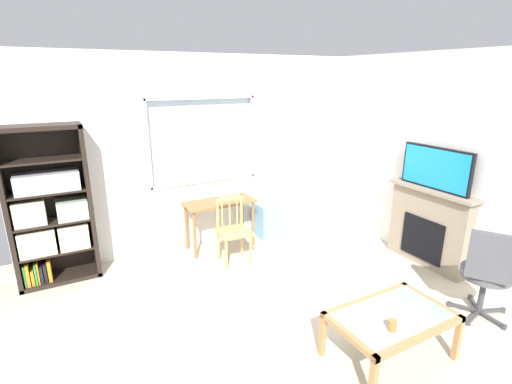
% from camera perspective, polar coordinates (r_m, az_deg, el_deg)
% --- Properties ---
extents(ground, '(5.90, 5.70, 0.02)m').
position_cam_1_polar(ground, '(4.10, 4.39, -19.32)').
color(ground, beige).
extents(wall_back_with_window, '(4.90, 0.15, 2.72)m').
position_cam_1_polar(wall_back_with_window, '(5.52, -8.75, 5.55)').
color(wall_back_with_window, silver).
rests_on(wall_back_with_window, ground).
extents(wall_right, '(0.12, 4.90, 2.72)m').
position_cam_1_polar(wall_right, '(5.25, 28.49, 3.32)').
color(wall_right, silver).
rests_on(wall_right, ground).
extents(bookshelf, '(0.90, 0.38, 1.90)m').
position_cam_1_polar(bookshelf, '(5.10, -28.55, -2.70)').
color(bookshelf, black).
rests_on(bookshelf, ground).
extents(desk_under_window, '(1.00, 0.45, 0.71)m').
position_cam_1_polar(desk_under_window, '(5.46, -5.50, -2.52)').
color(desk_under_window, brown).
rests_on(desk_under_window, ground).
extents(wooden_chair, '(0.45, 0.43, 0.90)m').
position_cam_1_polar(wooden_chair, '(5.06, -3.46, -5.71)').
color(wooden_chair, tan).
rests_on(wooden_chair, ground).
extents(plastic_drawer_unit, '(0.35, 0.40, 0.53)m').
position_cam_1_polar(plastic_drawer_unit, '(5.96, 1.67, -4.10)').
color(plastic_drawer_unit, '#72ADDB').
rests_on(plastic_drawer_unit, ground).
extents(fireplace, '(0.26, 1.20, 1.05)m').
position_cam_1_polar(fireplace, '(5.47, 24.48, -4.77)').
color(fireplace, gray).
rests_on(fireplace, ground).
extents(tv, '(0.06, 0.95, 0.53)m').
position_cam_1_polar(tv, '(5.23, 25.42, 3.25)').
color(tv, black).
rests_on(tv, fireplace).
extents(office_chair, '(0.61, 0.57, 1.00)m').
position_cam_1_polar(office_chair, '(4.52, 31.45, -10.03)').
color(office_chair, '#4C4C51').
rests_on(office_chair, ground).
extents(coffee_table, '(1.06, 0.66, 0.44)m').
position_cam_1_polar(coffee_table, '(3.68, 19.72, -17.71)').
color(coffee_table, '#8C9E99').
rests_on(coffee_table, ground).
extents(sippy_cup, '(0.07, 0.07, 0.09)m').
position_cam_1_polar(sippy_cup, '(3.44, 19.81, -18.32)').
color(sippy_cup, orange).
rests_on(sippy_cup, coffee_table).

